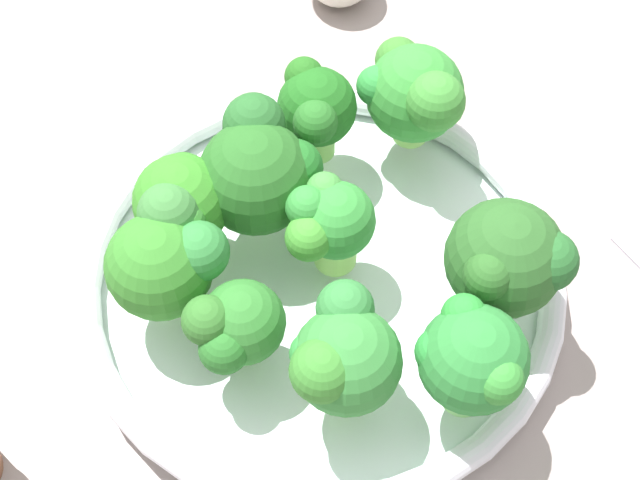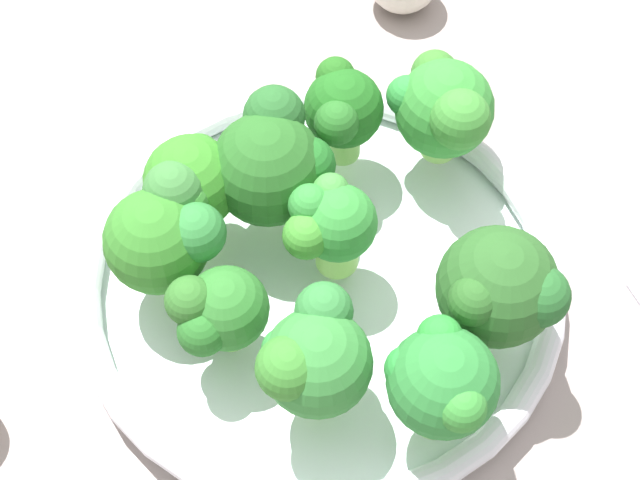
# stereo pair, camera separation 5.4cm
# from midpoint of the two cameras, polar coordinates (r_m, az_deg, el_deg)

# --- Properties ---
(ground_plane) EXTENTS (1.30, 1.30, 0.03)m
(ground_plane) POSITION_cam_midpoint_polar(r_m,az_deg,el_deg) (0.60, 3.95, -4.70)
(ground_plane) COLOR gray
(bowl) EXTENTS (0.29, 0.29, 0.03)m
(bowl) POSITION_cam_midpoint_polar(r_m,az_deg,el_deg) (0.58, 2.67, -2.61)
(bowl) COLOR silver
(bowl) RESTS_ON ground_plane
(broccoli_floret_0) EXTENTS (0.06, 0.08, 0.07)m
(broccoli_floret_0) POSITION_cam_midpoint_polar(r_m,az_deg,el_deg) (0.59, 10.06, 7.62)
(broccoli_floret_0) COLOR #9FD769
(broccoli_floret_0) RESTS_ON bowl
(broccoli_floret_1) EXTENTS (0.07, 0.08, 0.08)m
(broccoli_floret_1) POSITION_cam_midpoint_polar(r_m,az_deg,el_deg) (0.55, -0.09, 4.45)
(broccoli_floret_1) COLOR #91D169
(broccoli_floret_1) RESTS_ON bowl
(broccoli_floret_2) EXTENTS (0.07, 0.07, 0.07)m
(broccoli_floret_2) POSITION_cam_midpoint_polar(r_m,az_deg,el_deg) (0.53, -6.47, 0.13)
(broccoli_floret_2) COLOR #8FD466
(broccoli_floret_2) RESTS_ON bowl
(broccoli_floret_3) EXTENTS (0.05, 0.05, 0.06)m
(broccoli_floret_3) POSITION_cam_midpoint_polar(r_m,az_deg,el_deg) (0.53, 3.23, 0.68)
(broccoli_floret_3) COLOR #93CA5C
(broccoli_floret_3) RESTS_ON bowl
(broccoli_floret_4) EXTENTS (0.06, 0.05, 0.06)m
(broccoli_floret_4) POSITION_cam_midpoint_polar(r_m,az_deg,el_deg) (0.51, -3.12, -4.54)
(broccoli_floret_4) COLOR #7DBD4E
(broccoli_floret_4) RESTS_ON bowl
(broccoli_floret_5) EXTENTS (0.06, 0.07, 0.07)m
(broccoli_floret_5) POSITION_cam_midpoint_polar(r_m,az_deg,el_deg) (0.49, 2.75, -7.40)
(broccoli_floret_5) COLOR #8DCA5F
(broccoli_floret_5) RESTS_ON bowl
(broccoli_floret_6) EXTENTS (0.07, 0.07, 0.08)m
(broccoli_floret_6) POSITION_cam_midpoint_polar(r_m,az_deg,el_deg) (0.52, 13.71, -3.14)
(broccoli_floret_6) COLOR #84C05E
(broccoli_floret_6) RESTS_ON bowl
(broccoli_floret_7) EXTENTS (0.05, 0.06, 0.07)m
(broccoli_floret_7) POSITION_cam_midpoint_polar(r_m,az_deg,el_deg) (0.58, 3.98, 7.72)
(broccoli_floret_7) COLOR #92CD63
(broccoli_floret_7) RESTS_ON bowl
(broccoli_floret_8) EXTENTS (0.06, 0.06, 0.07)m
(broccoli_floret_8) POSITION_cam_midpoint_polar(r_m,az_deg,el_deg) (0.55, -4.92, 3.19)
(broccoli_floret_8) COLOR #84B952
(broccoli_floret_8) RESTS_ON bowl
(broccoli_floret_9) EXTENTS (0.06, 0.06, 0.07)m
(broccoli_floret_9) POSITION_cam_midpoint_polar(r_m,az_deg,el_deg) (0.49, 10.48, -8.68)
(broccoli_floret_9) COLOR #82C969
(broccoli_floret_9) RESTS_ON bowl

